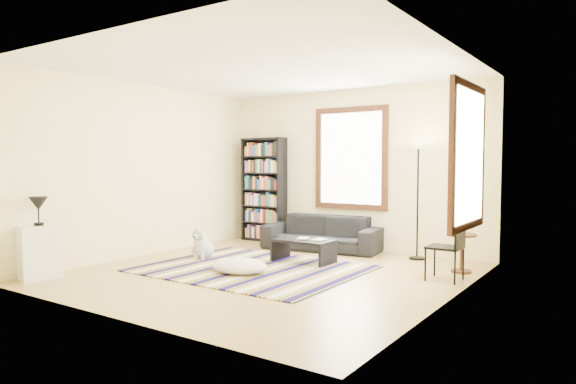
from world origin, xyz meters
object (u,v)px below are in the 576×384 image
Objects in this scene: floor_lamp at (418,201)px; side_table at (462,253)px; floor_cushion at (239,266)px; dog at (203,243)px; sofa at (322,233)px; white_cabinet at (40,252)px; folding_chair at (445,247)px; coffee_table at (304,251)px; bookshelf at (264,190)px.

floor_lamp reaches higher than side_table.
floor_cushion is 1.26m from dog.
floor_lamp is at bearing -4.59° from sofa.
white_cabinet is (-1.99, -1.71, 0.25)m from floor_cushion.
floor_lamp is (1.68, 0.10, 0.63)m from sofa.
sofa is at bearing 156.68° from folding_chair.
floor_lamp is 2.16× the size of folding_chair.
sofa is at bearing 90.58° from floor_cushion.
sofa is 1.22m from coffee_table.
sofa is at bearing 38.83° from dog.
coffee_table is 1.07× the size of floor_cushion.
white_cabinet is (-3.64, -4.09, -0.58)m from floor_lamp.
floor_lamp is 1.53m from folding_chair.
sofa is at bearing -10.44° from bookshelf.
bookshelf is at bearing 141.92° from coffee_table.
floor_lamp is at bearing -3.09° from bookshelf.
folding_chair is (2.13, 0.05, 0.25)m from coffee_table.
white_cabinet reaches higher than dog.
dog is (-1.15, 0.49, 0.15)m from floor_cushion.
floor_cushion is at bearing 55.11° from white_cabinet.
dog is (0.34, -2.06, -0.75)m from bookshelf.
floor_lamp is at bearing 124.43° from folding_chair.
bookshelf reaches higher than coffee_table.
coffee_table is at bearing 4.10° from dog.
side_table is 1.08× the size of dog.
floor_cushion is 1.20× the size of white_cabinet.
floor_cushion is (0.02, -2.28, -0.19)m from sofa.
floor_lamp reaches higher than sofa.
dog is (-3.66, -1.29, -0.02)m from side_table.
bookshelf reaches higher than dog.
dog is (-2.81, -1.89, -0.68)m from floor_lamp.
white_cabinet is 1.40× the size of dog.
bookshelf is at bearing 176.91° from floor_lamp.
bookshelf is at bearing 169.15° from side_table.
sofa is at bearing 168.92° from side_table.
side_table is at bearing 35.42° from floor_cushion.
side_table is at bearing 0.43° from dog.
coffee_table is 2.15m from folding_chair.
white_cabinet is at bearing -146.42° from folding_chair.
folding_chair is at bearing 1.47° from coffee_table.
folding_chair is at bearing 47.43° from white_cabinet.
floor_cushion is at bearing -42.32° from dog.
dog reaches higher than floor_cushion.
folding_chair reaches higher than white_cabinet.
side_table is 5.70m from white_cabinet.
floor_cushion is 0.45× the size of floor_lamp.
side_table is at bearing 85.88° from folding_chair.
white_cabinet is (-4.45, -2.89, -0.08)m from folding_chair.
coffee_table is at bearing 73.52° from floor_cushion.
coffee_table is 1.67× the size of side_table.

